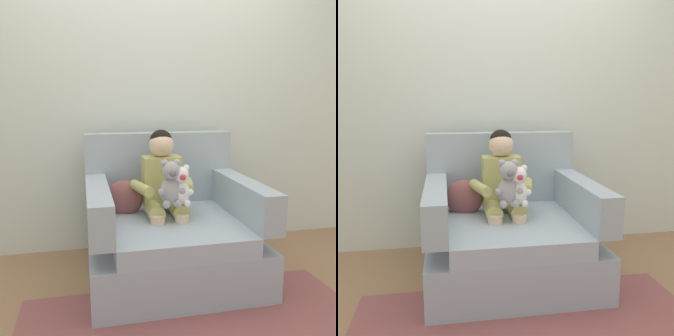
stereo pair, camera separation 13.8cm
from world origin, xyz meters
The scene contains 7 objects.
ground_plane centered at (0.00, 0.00, 0.00)m, with size 8.00×8.00×0.00m, color #936D4C.
back_wall centered at (0.00, 0.70, 1.30)m, with size 6.00×0.10×2.60m, color silver.
armchair centered at (0.00, 0.04, 0.31)m, with size 1.11×1.01×0.96m.
seated_child centered at (-0.04, 0.09, 0.64)m, with size 0.45×0.39×0.82m.
plush_white centered at (0.04, -0.09, 0.66)m, with size 0.16×0.13×0.26m.
plush_grey centered at (-0.03, -0.09, 0.68)m, with size 0.18×0.15×0.30m.
throw_pillow centered at (-0.30, 0.19, 0.53)m, with size 0.26×0.12×0.26m, color #8C4C4C.
Camera 1 is at (-0.56, -2.35, 1.21)m, focal length 40.07 mm.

